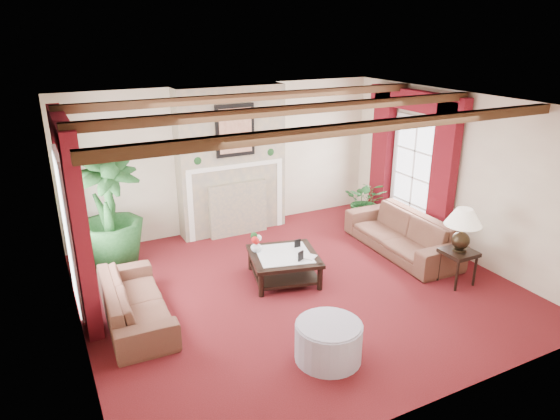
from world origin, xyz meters
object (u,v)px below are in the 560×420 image
potted_palm (111,236)px  ottoman (328,342)px  coffee_table (284,267)px  sofa_right (402,227)px  side_table (457,267)px  sofa_left (134,294)px

potted_palm → ottoman: potted_palm is taller
potted_palm → coffee_table: bearing=-36.4°
sofa_right → side_table: size_ratio=4.25×
sofa_left → potted_palm: (0.02, 1.78, 0.15)m
sofa_left → potted_palm: 1.79m
sofa_left → side_table: 4.67m
sofa_right → ottoman: size_ratio=2.90×
sofa_left → coffee_table: (2.26, 0.12, -0.17)m
side_table → ottoman: size_ratio=0.68×
sofa_left → ottoman: 2.60m
sofa_right → coffee_table: size_ratio=2.25×
sofa_right → side_table: (-0.00, -1.28, -0.17)m
sofa_left → side_table: bearing=-102.2°
sofa_left → potted_palm: size_ratio=0.99×
coffee_table → ottoman: bearing=-88.6°
sofa_left → sofa_right: 4.53m
side_table → sofa_left: bearing=165.6°
coffee_table → potted_palm: bearing=157.5°
potted_palm → side_table: 5.39m
sofa_left → coffee_table: 2.27m
potted_palm → coffee_table: (2.24, -1.66, -0.32)m
sofa_left → sofa_right: bearing=-86.3°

